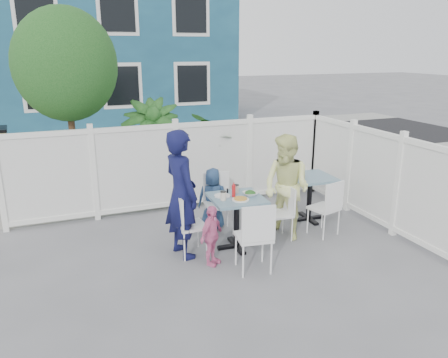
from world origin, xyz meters
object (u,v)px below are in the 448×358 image
object	(u,v)px
main_table	(237,209)
chair_back	(218,198)
chair_left	(186,221)
chair_near	(256,233)
toddler	(211,236)
woman	(286,188)
spare_table	(310,186)
boy	(213,199)
man	(181,194)
chair_right	(283,209)

from	to	relation	value
main_table	chair_back	bearing A→B (deg)	91.81
chair_left	chair_back	world-z (taller)	chair_back
chair_left	chair_back	bearing A→B (deg)	130.72
chair_left	chair_near	size ratio (longest dim) A/B	0.93
chair_left	chair_back	size ratio (longest dim) A/B	0.95
toddler	woman	bearing A→B (deg)	-20.99
chair_near	woman	xyz separation A→B (m)	(0.93, 0.88, 0.25)
spare_table	chair_back	size ratio (longest dim) A/B	0.82
chair_near	boy	xyz separation A→B (m)	(0.00, 1.64, -0.06)
chair_back	chair_near	bearing A→B (deg)	94.63
spare_table	chair_near	world-z (taller)	chair_near
spare_table	chair_left	xyz separation A→B (m)	(-2.37, -0.54, -0.08)
chair_left	spare_table	bearing A→B (deg)	100.31
chair_back	woman	distance (m)	1.13
chair_back	man	size ratio (longest dim) A/B	0.52
spare_table	chair_right	world-z (taller)	chair_right
chair_right	chair_back	world-z (taller)	chair_back
woman	boy	xyz separation A→B (m)	(-0.93, 0.76, -0.31)
chair_back	man	distance (m)	1.09
chair_left	man	world-z (taller)	man
spare_table	chair_near	xyz separation A→B (m)	(-1.67, -1.37, -0.04)
man	boy	world-z (taller)	man
main_table	boy	xyz separation A→B (m)	(-0.07, 0.83, -0.11)
spare_table	toddler	world-z (taller)	toddler
chair_right	chair_back	bearing A→B (deg)	53.64
chair_left	chair_near	world-z (taller)	chair_near
main_table	chair_back	world-z (taller)	chair_back
chair_near	toddler	xyz separation A→B (m)	(-0.46, 0.43, -0.14)
toddler	man	bearing A→B (deg)	83.62
chair_right	woman	bearing A→B (deg)	-59.22
man	boy	xyz separation A→B (m)	(0.74, 0.76, -0.41)
man	toddler	xyz separation A→B (m)	(0.28, -0.45, -0.49)
spare_table	boy	size ratio (longest dim) A/B	0.77
main_table	man	bearing A→B (deg)	175.38
chair_left	chair_right	size ratio (longest dim) A/B	1.08
main_table	chair_near	bearing A→B (deg)	-95.24
man	boy	size ratio (longest dim) A/B	1.80
chair_back	boy	size ratio (longest dim) A/B	0.94
chair_right	boy	xyz separation A→B (m)	(-0.88, 0.79, 0.02)
chair_left	chair_near	xyz separation A→B (m)	(0.70, -0.83, 0.04)
spare_table	chair_right	size ratio (longest dim) A/B	0.94
chair_near	toddler	world-z (taller)	chair_near
woman	toddler	distance (m)	1.51
spare_table	chair_near	bearing A→B (deg)	-140.71
main_table	chair_right	bearing A→B (deg)	2.99
chair_left	boy	world-z (taller)	boy
spare_table	boy	xyz separation A→B (m)	(-1.67, 0.27, -0.10)
chair_right	main_table	bearing A→B (deg)	96.15
chair_near	boy	distance (m)	1.64
man	toddler	bearing A→B (deg)	-159.96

